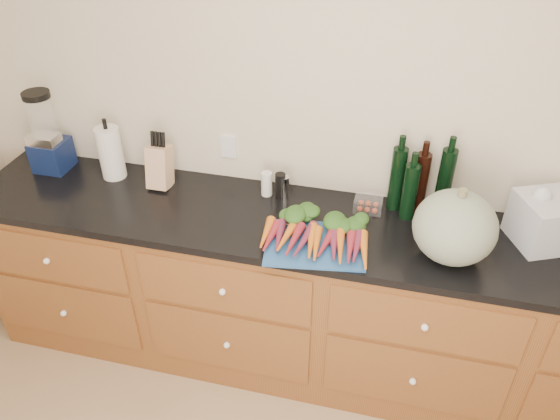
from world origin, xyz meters
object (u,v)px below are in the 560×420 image
(blender_appliance, at_px, (47,136))
(tomato_box, at_px, (368,204))
(carrots, at_px, (317,233))
(knife_block, at_px, (160,167))
(cutting_board, at_px, (315,244))
(paper_towel, at_px, (111,153))
(squash, at_px, (455,227))

(blender_appliance, distance_m, tomato_box, 1.69)
(carrots, relative_size, knife_block, 2.28)
(carrots, bearing_deg, blender_appliance, 169.34)
(cutting_board, height_order, knife_block, knife_block)
(carrots, xyz_separation_m, knife_block, (-0.86, 0.26, 0.07))
(paper_towel, height_order, tomato_box, paper_towel)
(blender_appliance, relative_size, knife_block, 2.01)
(carrots, xyz_separation_m, blender_appliance, (-1.49, 0.28, 0.15))
(cutting_board, relative_size, tomato_box, 3.26)
(blender_appliance, height_order, tomato_box, blender_appliance)
(cutting_board, distance_m, squash, 0.59)
(cutting_board, xyz_separation_m, tomato_box, (0.19, 0.33, 0.03))
(blender_appliance, xyz_separation_m, paper_towel, (0.35, 0.00, -0.05))
(cutting_board, xyz_separation_m, carrots, (-0.00, 0.04, 0.03))
(blender_appliance, xyz_separation_m, knife_block, (0.63, -0.02, -0.08))
(blender_appliance, distance_m, paper_towel, 0.36)
(knife_block, distance_m, tomato_box, 1.05)
(knife_block, bearing_deg, blender_appliance, 178.39)
(carrots, distance_m, squash, 0.58)
(knife_block, bearing_deg, paper_towel, 175.86)
(squash, bearing_deg, blender_appliance, 172.95)
(blender_appliance, height_order, paper_towel, blender_appliance)
(carrots, height_order, tomato_box, carrots)
(squash, xyz_separation_m, tomato_box, (-0.37, 0.27, -0.12))
(cutting_board, height_order, paper_towel, paper_towel)
(blender_appliance, height_order, knife_block, blender_appliance)
(paper_towel, xyz_separation_m, tomato_box, (1.33, 0.01, -0.11))
(blender_appliance, distance_m, knife_block, 0.63)
(paper_towel, relative_size, tomato_box, 2.09)
(carrots, height_order, squash, squash)
(paper_towel, distance_m, knife_block, 0.28)
(squash, relative_size, paper_towel, 1.25)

